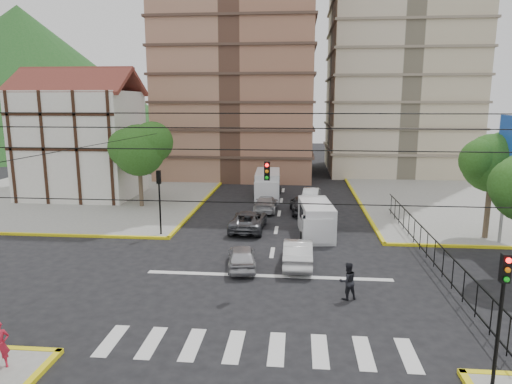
# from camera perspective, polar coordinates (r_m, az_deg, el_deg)

# --- Properties ---
(ground) EXTENTS (160.00, 160.00, 0.00)m
(ground) POSITION_cam_1_polar(r_m,az_deg,el_deg) (23.43, 1.32, -11.52)
(ground) COLOR black
(ground) RESTS_ON ground
(sidewalk_nw) EXTENTS (26.00, 26.00, 0.15)m
(sidewalk_nw) POSITION_cam_1_polar(r_m,az_deg,el_deg) (47.63, -21.61, -0.44)
(sidewalk_nw) COLOR gray
(sidewalk_nw) RESTS_ON ground
(sidewalk_ne) EXTENTS (26.00, 26.00, 0.15)m
(sidewalk_ne) POSITION_cam_1_polar(r_m,az_deg,el_deg) (46.38, 28.73, -1.33)
(sidewalk_ne) COLOR gray
(sidewalk_ne) RESTS_ON ground
(crosswalk_stripes) EXTENTS (12.00, 2.40, 0.01)m
(crosswalk_stripes) POSITION_cam_1_polar(r_m,az_deg,el_deg) (18.06, -0.07, -18.87)
(crosswalk_stripes) COLOR silver
(crosswalk_stripes) RESTS_ON ground
(stop_line) EXTENTS (13.00, 0.40, 0.01)m
(stop_line) POSITION_cam_1_polar(r_m,az_deg,el_deg) (24.54, 1.52, -10.43)
(stop_line) COLOR silver
(stop_line) RESTS_ON ground
(tudor_building) EXTENTS (10.80, 8.05, 12.23)m
(tudor_building) POSITION_cam_1_polar(r_m,az_deg,el_deg) (46.48, -20.97, 5.80)
(tudor_building) COLOR silver
(tudor_building) RESTS_ON ground
(distant_hill) EXTENTS (70.00, 70.00, 28.00)m
(distant_hill) POSITION_cam_1_polar(r_m,az_deg,el_deg) (107.68, -27.06, 12.68)
(distant_hill) COLOR #1B511B
(distant_hill) RESTS_ON ground
(park_fence) EXTENTS (0.10, 22.50, 1.66)m
(park_fence) POSITION_cam_1_polar(r_m,az_deg,el_deg) (28.60, 20.47, -7.97)
(park_fence) COLOR black
(park_fence) RESTS_ON ground
(tree_park_c) EXTENTS (4.65, 3.80, 7.25)m
(tree_park_c) POSITION_cam_1_polar(r_m,az_deg,el_deg) (33.28, 27.59, 3.53)
(tree_park_c) COLOR #473828
(tree_park_c) RESTS_ON ground
(tree_tudor) EXTENTS (5.39, 4.40, 7.43)m
(tree_tudor) POSITION_cam_1_polar(r_m,az_deg,el_deg) (40.06, -14.29, 5.39)
(tree_tudor) COLOR #473828
(tree_tudor) RESTS_ON ground
(traffic_light_se) EXTENTS (0.28, 0.22, 4.40)m
(traffic_light_se) POSITION_cam_1_polar(r_m,az_deg,el_deg) (16.28, 28.39, -11.64)
(traffic_light_se) COLOR black
(traffic_light_se) RESTS_ON ground
(traffic_light_nw) EXTENTS (0.28, 0.22, 4.40)m
(traffic_light_nw) POSITION_cam_1_polar(r_m,az_deg,el_deg) (31.35, -12.00, 0.05)
(traffic_light_nw) COLOR black
(traffic_light_nw) RESTS_ON ground
(traffic_light_hanging) EXTENTS (18.00, 9.12, 0.92)m
(traffic_light_hanging) POSITION_cam_1_polar(r_m,az_deg,el_deg) (19.83, 0.99, 2.06)
(traffic_light_hanging) COLOR black
(traffic_light_hanging) RESTS_ON ground
(van_right_lane) EXTENTS (2.47, 5.25, 2.29)m
(van_right_lane) POSITION_cam_1_polar(r_m,az_deg,el_deg) (31.33, 7.52, -3.56)
(van_right_lane) COLOR silver
(van_right_lane) RESTS_ON ground
(van_left_lane) EXTENTS (2.46, 5.76, 2.56)m
(van_left_lane) POSITION_cam_1_polar(r_m,az_deg,el_deg) (43.26, 1.44, 0.83)
(van_left_lane) COLOR silver
(van_left_lane) RESTS_ON ground
(car_silver_front_left) EXTENTS (2.07, 4.01, 1.31)m
(car_silver_front_left) POSITION_cam_1_polar(r_m,az_deg,el_deg) (25.46, -1.78, -8.06)
(car_silver_front_left) COLOR #B6B6BB
(car_silver_front_left) RESTS_ON ground
(car_white_front_right) EXTENTS (1.59, 4.55, 1.50)m
(car_white_front_right) POSITION_cam_1_polar(r_m,az_deg,el_deg) (25.95, 5.25, -7.50)
(car_white_front_right) COLOR silver
(car_white_front_right) RESTS_ON ground
(car_grey_mid_left) EXTENTS (2.48, 5.12, 1.41)m
(car_grey_mid_left) POSITION_cam_1_polar(r_m,az_deg,el_deg) (32.76, -0.97, -3.55)
(car_grey_mid_left) COLOR #4F5056
(car_grey_mid_left) RESTS_ON ground
(car_silver_rear_left) EXTENTS (1.96, 4.54, 1.30)m
(car_silver_rear_left) POSITION_cam_1_polar(r_m,az_deg,el_deg) (38.28, 1.27, -1.46)
(car_silver_rear_left) COLOR silver
(car_silver_rear_left) RESTS_ON ground
(car_darkgrey_mid_right) EXTENTS (2.15, 4.58, 1.52)m
(car_darkgrey_mid_right) POSITION_cam_1_polar(r_m,az_deg,el_deg) (37.69, 5.74, -1.55)
(car_darkgrey_mid_right) COLOR black
(car_darkgrey_mid_right) RESTS_ON ground
(car_white_rear_right) EXTENTS (1.86, 4.14, 1.32)m
(car_white_rear_right) POSITION_cam_1_polar(r_m,az_deg,el_deg) (42.35, 6.97, -0.29)
(car_white_rear_right) COLOR silver
(car_white_rear_right) RESTS_ON ground
(pedestrian_sw_corner) EXTENTS (0.73, 0.68, 1.67)m
(pedestrian_sw_corner) POSITION_cam_1_polar(r_m,az_deg,el_deg) (18.44, -29.38, -16.30)
(pedestrian_sw_corner) COLOR #B51B31
(pedestrian_sw_corner) RESTS_ON sidewalk_sw
(pedestrian_crosswalk) EXTENTS (1.06, 0.96, 1.78)m
(pedestrian_crosswalk) POSITION_cam_1_polar(r_m,az_deg,el_deg) (21.96, 11.37, -10.85)
(pedestrian_crosswalk) COLOR black
(pedestrian_crosswalk) RESTS_ON ground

